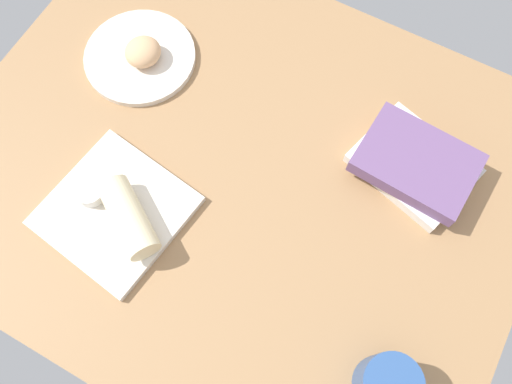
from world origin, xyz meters
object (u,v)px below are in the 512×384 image
object	(u,v)px
breakfast_wrap	(129,217)
book_stack	(415,164)
square_plate	(115,211)
scone_pastry	(143,52)
round_plate	(140,57)
sauce_cup	(90,192)

from	to	relation	value
breakfast_wrap	book_stack	world-z (taller)	breakfast_wrap
square_plate	scone_pastry	bearing A→B (deg)	-66.98
breakfast_wrap	round_plate	bearing A→B (deg)	-116.74
book_stack	scone_pastry	bearing A→B (deg)	3.73
round_plate	square_plate	xyz separation A→B (cm)	(-14.28, 30.24, 0.10)
sauce_cup	book_stack	size ratio (longest dim) A/B	0.22
sauce_cup	square_plate	bearing A→B (deg)	173.71
square_plate	sauce_cup	size ratio (longest dim) A/B	4.30
scone_pastry	sauce_cup	bearing A→B (deg)	104.35
scone_pastry	square_plate	distance (cm)	32.81
round_plate	book_stack	bearing A→B (deg)	-176.53
round_plate	breakfast_wrap	size ratio (longest dim) A/B	1.57
breakfast_wrap	book_stack	size ratio (longest dim) A/B	0.59
round_plate	sauce_cup	world-z (taller)	sauce_cup
book_stack	sauce_cup	bearing A→B (deg)	33.81
sauce_cup	scone_pastry	bearing A→B (deg)	-75.65
round_plate	breakfast_wrap	bearing A→B (deg)	121.02
scone_pastry	square_plate	xyz separation A→B (cm)	(-12.78, 30.08, -2.85)
round_plate	square_plate	distance (cm)	33.44
square_plate	breakfast_wrap	xyz separation A→B (cm)	(-4.19, 0.46, 3.70)
square_plate	book_stack	distance (cm)	55.83
round_plate	scone_pastry	distance (cm)	3.32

